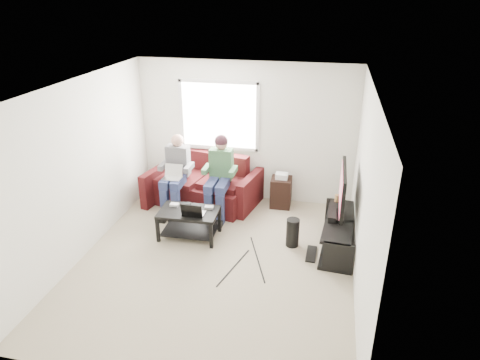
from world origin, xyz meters
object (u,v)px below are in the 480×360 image
coffee_table (189,218)px  tv_stand (338,235)px  sofa (204,186)px  subwoofer (293,233)px  tv (342,190)px  end_table (281,191)px

coffee_table → tv_stand: 2.38m
sofa → subwoofer: sofa is taller
sofa → coffee_table: bearing=-84.7°
tv → coffee_table: bearing=-172.8°
tv_stand → sofa: bearing=157.6°
sofa → tv: 2.71m
tv_stand → subwoofer: bearing=-170.5°
coffee_table → tv: (2.36, 0.30, 0.59)m
sofa → coffee_table: 1.23m
tv → subwoofer: tv is taller
sofa → tv: tv is taller
tv_stand → subwoofer: (-0.70, -0.12, 0.02)m
subwoofer → end_table: 1.36m
subwoofer → coffee_table: bearing=-177.2°
coffee_table → sofa: bearing=95.3°
sofa → coffee_table: sofa is taller
sofa → subwoofer: 2.12m
sofa → end_table: 1.44m
coffee_table → tv: bearing=7.2°
coffee_table → tv: tv is taller
tv_stand → tv: tv is taller
sofa → end_table: sofa is taller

